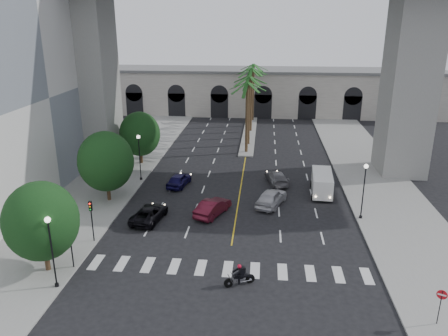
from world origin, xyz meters
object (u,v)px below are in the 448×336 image
motorcycle_rider (240,276)px  pedestrian_b (27,225)px  traffic_signal_near (70,238)px  pedestrian_a (52,222)px  car_a (271,197)px  lamp_post_left_near (51,246)px  car_c (149,213)px  car_b (213,207)px  traffic_signal_far (91,215)px  car_d (277,177)px  car_e (179,180)px  cargo_van (322,183)px  lamp_post_right (364,187)px  lamp_post_left_far (139,154)px  do_not_enter_sign (441,300)px

motorcycle_rider → pedestrian_b: 19.15m
traffic_signal_near → pedestrian_a: 6.90m
traffic_signal_near → motorcycle_rider: (12.34, -0.93, -1.78)m
motorcycle_rider → car_a: (2.22, 13.91, 0.09)m
lamp_post_left_near → car_c: lamp_post_left_near is taller
pedestrian_a → pedestrian_b: size_ratio=0.97×
traffic_signal_near → pedestrian_a: bearing=128.0°
car_c → car_b: bearing=-153.9°
traffic_signal_far → pedestrian_a: 4.61m
car_c → pedestrian_b: size_ratio=2.86×
car_c → car_a: bearing=-149.0°
car_d → car_e: car_e is taller
cargo_van → pedestrian_a: cargo_van is taller
traffic_signal_near → car_a: traffic_signal_near is taller
car_a → lamp_post_right: bearing=-176.5°
pedestrian_b → car_d: bearing=77.0°
car_d → lamp_post_left_near: bearing=41.6°
pedestrian_b → lamp_post_left_far: bearing=109.6°
car_a → car_e: 10.93m
car_b → car_a: bearing=-130.7°
car_d → pedestrian_a: 23.82m
traffic_signal_near → car_a: bearing=41.7°
traffic_signal_near → car_e: size_ratio=0.86×
pedestrian_b → traffic_signal_far: bearing=36.7°
pedestrian_b → car_e: bearing=92.9°
cargo_van → do_not_enter_sign: bearing=-73.7°
lamp_post_left_far → car_d: (15.32, 0.68, -2.55)m
traffic_signal_near → car_d: traffic_signal_near is taller
lamp_post_left_far → lamp_post_right: (22.80, -8.00, 0.00)m
car_b → cargo_van: (10.74, 6.17, 0.50)m
lamp_post_left_far → do_not_enter_sign: 33.26m
car_a → pedestrian_b: pedestrian_b is taller
pedestrian_a → do_not_enter_sign: bearing=-18.8°
car_a → car_e: bearing=-2.8°
pedestrian_b → motorcycle_rider: bearing=25.7°
lamp_post_left_far → traffic_signal_near: bearing=-89.7°
car_a → car_d: 6.23m
traffic_signal_near → car_d: size_ratio=0.79×
lamp_post_left_near → cargo_van: size_ratio=0.98×
car_e → do_not_enter_sign: 29.13m
traffic_signal_near → cargo_van: size_ratio=0.67×
lamp_post_left_near → cargo_van: (19.93, 18.91, -1.95)m
car_c → pedestrian_b: pedestrian_b is taller
motorcycle_rider → car_c: size_ratio=0.43×
lamp_post_left_far → car_a: bearing=-20.6°
motorcycle_rider → car_e: 19.84m
car_c → lamp_post_left_near: bearing=81.0°
car_c → lamp_post_right: bearing=-165.1°
lamp_post_left_near → do_not_enter_sign: 24.49m
lamp_post_left_near → car_e: 20.49m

